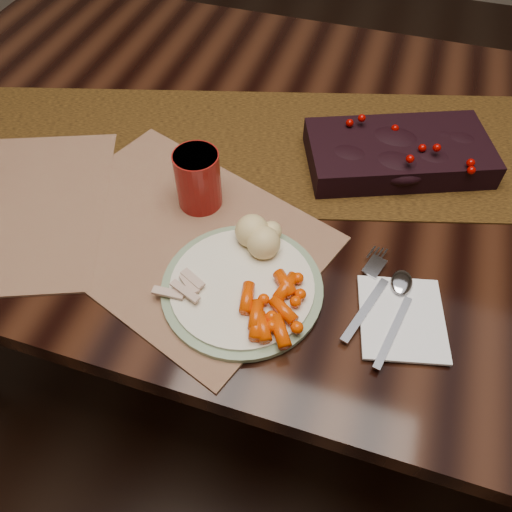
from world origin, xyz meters
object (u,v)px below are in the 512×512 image
(dining_table, at_px, (302,275))
(dinner_plate, at_px, (242,287))
(red_cup, at_px, (198,179))
(napkin, at_px, (402,318))
(mashed_potatoes, at_px, (254,228))
(centerpiece, at_px, (399,149))
(placemat_main, at_px, (177,235))
(baby_carrots, at_px, (269,304))
(turkey_shreds, at_px, (184,285))

(dining_table, distance_m, dinner_plate, 0.51)
(red_cup, bearing_deg, napkin, -20.03)
(mashed_potatoes, height_order, red_cup, red_cup)
(centerpiece, bearing_deg, placemat_main, -138.18)
(red_cup, bearing_deg, dinner_plate, -50.26)
(baby_carrots, distance_m, turkey_shreds, 0.13)
(turkey_shreds, bearing_deg, dining_table, 72.74)
(red_cup, bearing_deg, mashed_potatoes, -29.08)
(placemat_main, height_order, red_cup, red_cup)
(placemat_main, distance_m, mashed_potatoes, 0.13)
(baby_carrots, xyz_separation_m, napkin, (0.18, 0.05, -0.02))
(dinner_plate, xyz_separation_m, turkey_shreds, (-0.08, -0.03, 0.02))
(placemat_main, distance_m, napkin, 0.37)
(dinner_plate, bearing_deg, turkey_shreds, -156.84)
(turkey_shreds, bearing_deg, centerpiece, 56.55)
(placemat_main, relative_size, napkin, 3.30)
(dinner_plate, bearing_deg, dining_table, 83.80)
(dining_table, relative_size, turkey_shreds, 22.99)
(baby_carrots, bearing_deg, dining_table, 92.25)
(dining_table, xyz_separation_m, red_cup, (-0.16, -0.18, 0.43))
(dinner_plate, relative_size, turkey_shreds, 3.05)
(placemat_main, distance_m, baby_carrots, 0.21)
(red_cup, bearing_deg, turkey_shreds, -74.94)
(turkey_shreds, height_order, red_cup, red_cup)
(dinner_plate, relative_size, red_cup, 2.35)
(placemat_main, xyz_separation_m, dinner_plate, (0.14, -0.07, 0.01))
(baby_carrots, distance_m, napkin, 0.19)
(placemat_main, bearing_deg, red_cup, 102.98)
(baby_carrots, bearing_deg, dinner_plate, 150.21)
(dinner_plate, xyz_separation_m, red_cup, (-0.13, 0.15, 0.04))
(dinner_plate, height_order, napkin, dinner_plate)
(dining_table, height_order, placemat_main, placemat_main)
(turkey_shreds, distance_m, napkin, 0.31)
(centerpiece, relative_size, red_cup, 3.14)
(dinner_plate, bearing_deg, placemat_main, 152.38)
(dining_table, xyz_separation_m, mashed_potatoes, (-0.05, -0.24, 0.42))
(dining_table, xyz_separation_m, baby_carrots, (0.01, -0.35, 0.41))
(centerpiece, xyz_separation_m, dinner_plate, (-0.18, -0.35, -0.02))
(centerpiece, height_order, baby_carrots, centerpiece)
(placemat_main, xyz_separation_m, napkin, (0.37, -0.05, 0.00))
(mashed_potatoes, relative_size, turkey_shreds, 1.13)
(placemat_main, distance_m, dinner_plate, 0.15)
(centerpiece, relative_size, dinner_plate, 1.34)
(baby_carrots, xyz_separation_m, mashed_potatoes, (-0.06, 0.11, 0.01))
(centerpiece, xyz_separation_m, baby_carrots, (-0.13, -0.38, -0.00))
(baby_carrots, relative_size, napkin, 0.89)
(turkey_shreds, relative_size, red_cup, 0.77)
(napkin, bearing_deg, red_cup, 146.76)
(placemat_main, xyz_separation_m, red_cup, (0.01, 0.08, 0.05))
(baby_carrots, bearing_deg, placemat_main, 151.79)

